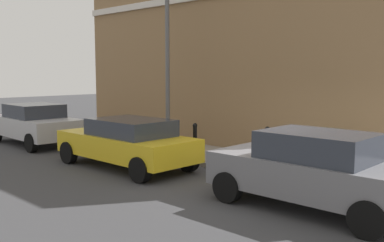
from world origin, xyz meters
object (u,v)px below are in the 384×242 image
Objects in this scene: car_silver at (35,123)px; lamppost at (167,52)px; car_grey at (312,169)px; utility_cabinet at (328,154)px; bollard_far_kerb at (195,140)px; car_yellow at (127,142)px; bollard_near_cabinet at (267,144)px.

lamppost reaches higher than car_silver.
lamppost is at bearing -18.72° from car_grey.
car_silver is 0.73× the size of lamppost.
car_grey is at bearing -160.17° from utility_cabinet.
bollard_far_kerb is (-0.70, 3.80, 0.02)m from utility_cabinet.
car_yellow is (-0.20, 5.57, -0.06)m from car_grey.
car_yellow reaches higher than utility_cabinet.
utility_cabinet is at bearing -165.88° from car_silver.
car_yellow is at bearing 117.15° from utility_cabinet.
car_grey reaches higher than car_silver.
car_yellow is 5.67m from car_silver.
car_silver is at bearing 102.57° from utility_cabinet.
car_silver is 5.90m from lamppost.
bollard_near_cabinet is at bearing -86.32° from lamppost.
bollard_near_cabinet and bollard_far_kerb have the same top height.
utility_cabinet is 1.11× the size of bollard_near_cabinet.
car_grey is at bearing -131.54° from bollard_near_cabinet.
bollard_near_cabinet is 1.00× the size of bollard_far_kerb.
lamppost reaches higher than bollard_near_cabinet.
lamppost reaches higher than car_yellow.
lamppost is (2.10, 6.37, 2.51)m from car_grey.
utility_cabinet is (2.33, -10.43, -0.09)m from car_silver.
lamppost reaches higher than bollard_far_kerb.
car_yellow is at bearing -160.74° from lamppost.
car_yellow is 1.99m from bollard_far_kerb.
car_silver is at bearing -0.04° from car_grey.
car_silver is 4.05× the size of bollard_far_kerb.
lamppost is (-0.24, 3.73, 2.60)m from bollard_near_cabinet.
car_grey is 5.57m from car_yellow.
bollard_far_kerb is (1.54, 4.61, -0.09)m from car_grey.
car_silver reaches higher than bollard_near_cabinet.
car_grey is at bearing -108.49° from bollard_far_kerb.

